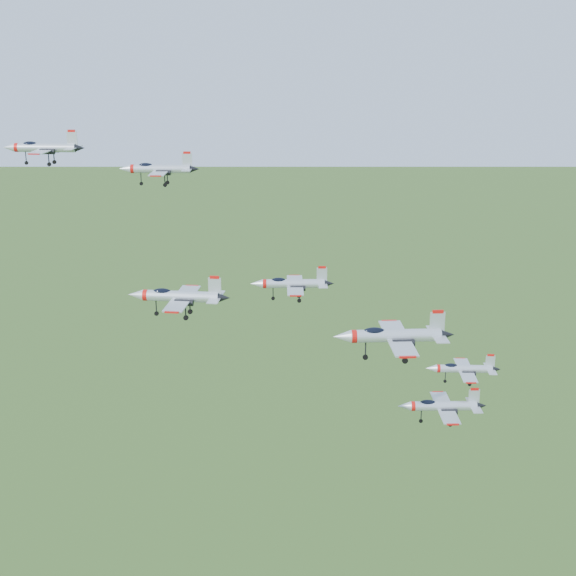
{
  "coord_description": "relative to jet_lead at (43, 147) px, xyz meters",
  "views": [
    {
      "loc": [
        5.99,
        -100.15,
        150.41
      ],
      "look_at": [
        6.51,
        -1.47,
        119.91
      ],
      "focal_mm": 50.0,
      "sensor_mm": 36.0,
      "label": 1
    }
  ],
  "objects": [
    {
      "name": "jet_lead",
      "position": [
        0.0,
        0.0,
        0.0
      ],
      "size": [
        11.17,
        9.24,
        2.98
      ],
      "rotation": [
        0.0,
        0.0,
        -0.07
      ],
      "color": "silver"
    },
    {
      "name": "jet_left_high",
      "position": [
        15.85,
        -4.36,
        -2.17
      ],
      "size": [
        10.44,
        8.59,
        2.8
      ],
      "rotation": [
        0.0,
        0.0,
        -0.03
      ],
      "color": "silver"
    },
    {
      "name": "jet_right_high",
      "position": [
        20.47,
        -24.38,
        -12.94
      ],
      "size": [
        11.35,
        9.45,
        3.03
      ],
      "rotation": [
        0.0,
        0.0,
        -0.12
      ],
      "color": "silver"
    },
    {
      "name": "jet_left_low",
      "position": [
        33.0,
        -2.8,
        -18.07
      ],
      "size": [
        11.44,
        9.38,
        3.07
      ],
      "rotation": [
        0.0,
        0.0,
        0.0
      ],
      "color": "silver"
    },
    {
      "name": "jet_right_low",
      "position": [
        44.04,
        -24.0,
        -17.7
      ],
      "size": [
        13.65,
        11.26,
        3.65
      ],
      "rotation": [
        0.0,
        0.0,
        0.05
      ],
      "color": "silver"
    },
    {
      "name": "jet_trail",
      "position": [
        54.08,
        -4.67,
        -35.52
      ],
      "size": [
        12.57,
        10.32,
        3.37
      ],
      "rotation": [
        0.0,
        0.0,
        0.01
      ],
      "color": "silver"
    },
    {
      "name": "jet_extra",
      "position": [
        57.97,
        0.6,
        -32.12
      ],
      "size": [
        10.94,
        9.01,
        2.93
      ],
      "rotation": [
        0.0,
        0.0,
        -0.04
      ],
      "color": "silver"
    }
  ]
}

